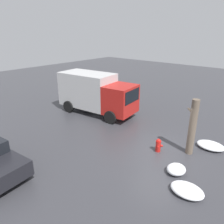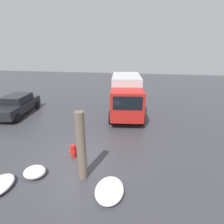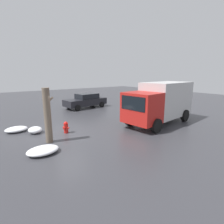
# 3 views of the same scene
# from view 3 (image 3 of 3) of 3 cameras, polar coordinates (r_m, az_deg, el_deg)

# --- Properties ---
(ground_plane) EXTENTS (60.00, 60.00, 0.00)m
(ground_plane) POSITION_cam_3_polar(r_m,az_deg,el_deg) (11.32, -14.71, -6.57)
(ground_plane) COLOR #38383D
(fire_hydrant) EXTENTS (0.38, 0.45, 0.72)m
(fire_hydrant) POSITION_cam_3_polar(r_m,az_deg,el_deg) (11.20, -14.82, -4.79)
(fire_hydrant) COLOR red
(fire_hydrant) RESTS_ON ground_plane
(tree_trunk) EXTENTS (0.56, 0.37, 2.91)m
(tree_trunk) POSITION_cam_3_polar(r_m,az_deg,el_deg) (9.69, -20.29, -1.11)
(tree_trunk) COLOR #6B5B4C
(tree_trunk) RESTS_ON ground_plane
(delivery_truck) EXTENTS (6.18, 3.01, 2.98)m
(delivery_truck) POSITION_cam_3_polar(r_m,az_deg,el_deg) (13.28, 15.55, 3.32)
(delivery_truck) COLOR red
(delivery_truck) RESTS_ON ground_plane
(parked_car) EXTENTS (4.68, 2.39, 1.52)m
(parked_car) POSITION_cam_3_polar(r_m,az_deg,el_deg) (19.06, -8.55, 3.72)
(parked_car) COLOR black
(parked_car) RESTS_ON ground_plane
(snow_pile_by_hydrant) EXTENTS (1.31, 0.97, 0.32)m
(snow_pile_by_hydrant) POSITION_cam_3_polar(r_m,az_deg,el_deg) (12.64, -28.77, -4.97)
(snow_pile_by_hydrant) COLOR white
(snow_pile_by_hydrant) RESTS_ON ground_plane
(snow_pile_curbside) EXTENTS (0.81, 0.91, 0.39)m
(snow_pile_curbside) POSITION_cam_3_polar(r_m,az_deg,el_deg) (11.87, -23.81, -5.38)
(snow_pile_curbside) COLOR white
(snow_pile_curbside) RESTS_ON ground_plane
(snow_pile_by_tree) EXTENTS (1.43, 1.06, 0.32)m
(snow_pile_by_tree) POSITION_cam_3_polar(r_m,az_deg,el_deg) (8.79, -21.64, -11.57)
(snow_pile_by_tree) COLOR white
(snow_pile_by_tree) RESTS_ON ground_plane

